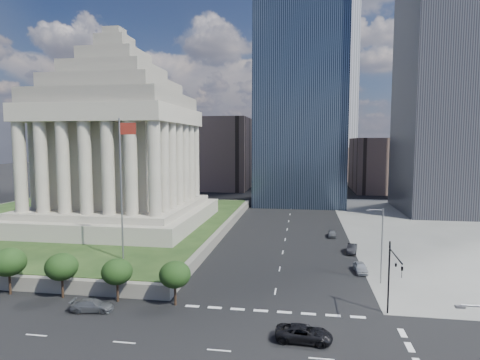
% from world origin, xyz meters
% --- Properties ---
extents(ground, '(500.00, 500.00, 0.00)m').
position_xyz_m(ground, '(0.00, 100.00, 0.00)').
color(ground, black).
rests_on(ground, ground).
extents(plaza_terrace, '(66.00, 70.00, 1.80)m').
position_xyz_m(plaza_terrace, '(-45.00, 50.00, 0.90)').
color(plaza_terrace, slate).
rests_on(plaza_terrace, ground).
extents(plaza_lawn, '(64.00, 68.00, 0.10)m').
position_xyz_m(plaza_lawn, '(-45.00, 50.00, 1.85)').
color(plaza_lawn, '#1D3515').
rests_on(plaza_lawn, plaza_terrace).
extents(war_memorial, '(34.00, 34.00, 39.00)m').
position_xyz_m(war_memorial, '(-34.00, 48.00, 21.40)').
color(war_memorial, gray).
rests_on(war_memorial, plaza_lawn).
extents(flagpole, '(2.52, 0.24, 20.00)m').
position_xyz_m(flagpole, '(-21.83, 24.00, 13.11)').
color(flagpole, slate).
rests_on(flagpole, plaza_lawn).
extents(midrise_glass, '(26.00, 26.00, 60.00)m').
position_xyz_m(midrise_glass, '(2.00, 95.00, 30.00)').
color(midrise_glass, black).
rests_on(midrise_glass, ground).
extents(highrise_ne, '(26.00, 28.00, 100.00)m').
position_xyz_m(highrise_ne, '(42.00, 85.00, 50.00)').
color(highrise_ne, black).
rests_on(highrise_ne, ground).
extents(building_filler_ne, '(20.00, 30.00, 20.00)m').
position_xyz_m(building_filler_ne, '(32.00, 130.00, 10.00)').
color(building_filler_ne, brown).
rests_on(building_filler_ne, ground).
extents(building_filler_nw, '(24.00, 30.00, 28.00)m').
position_xyz_m(building_filler_nw, '(-30.00, 130.00, 14.00)').
color(building_filler_nw, brown).
rests_on(building_filler_nw, ground).
extents(traffic_signal_ne, '(0.30, 5.74, 8.00)m').
position_xyz_m(traffic_signal_ne, '(12.50, 13.70, 5.25)').
color(traffic_signal_ne, black).
rests_on(traffic_signal_ne, ground).
extents(street_lamp_north, '(2.13, 0.22, 10.00)m').
position_xyz_m(street_lamp_north, '(13.33, 25.00, 5.66)').
color(street_lamp_north, slate).
rests_on(street_lamp_north, ground).
extents(pickup_truck, '(2.69, 5.43, 1.48)m').
position_xyz_m(pickup_truck, '(3.50, 7.88, 0.74)').
color(pickup_truck, black).
rests_on(pickup_truck, ground).
extents(suv_grey, '(4.84, 2.55, 1.34)m').
position_xyz_m(suv_grey, '(-19.50, 10.97, 0.67)').
color(suv_grey, '#4F5256').
rests_on(suv_grey, ground).
extents(parked_sedan_near, '(4.24, 1.86, 1.42)m').
position_xyz_m(parked_sedan_near, '(11.50, 29.28, 0.71)').
color(parked_sedan_near, '#9EA1A6').
rests_on(parked_sedan_near, ground).
extents(parked_sedan_mid, '(2.22, 4.56, 1.44)m').
position_xyz_m(parked_sedan_mid, '(11.50, 39.41, 0.72)').
color(parked_sedan_mid, black).
rests_on(parked_sedan_mid, ground).
extents(parked_sedan_far, '(1.85, 4.06, 1.35)m').
position_xyz_m(parked_sedan_far, '(9.00, 50.51, 0.67)').
color(parked_sedan_far, '#595C60').
rests_on(parked_sedan_far, ground).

